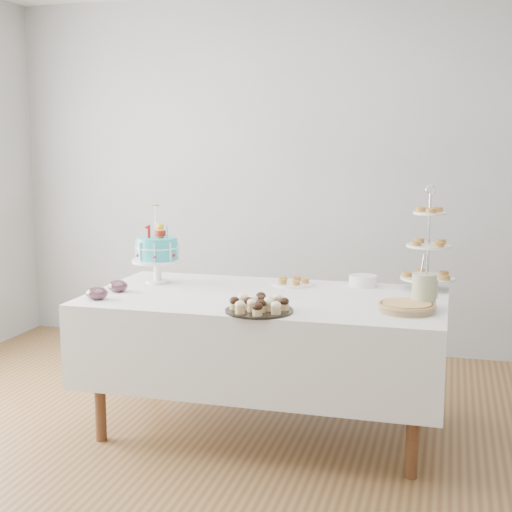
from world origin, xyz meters
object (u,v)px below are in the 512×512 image
(table, at_px, (266,336))
(cupcake_tray, at_px, (259,304))
(birthday_cake, at_px, (157,262))
(jam_bowl_a, at_px, (97,293))
(pastry_plate, at_px, (293,282))
(plate_stack, at_px, (363,281))
(utensil_pitcher, at_px, (424,290))
(jam_bowl_b, at_px, (118,286))
(tiered_stand, at_px, (429,246))
(pie, at_px, (407,307))

(table, relative_size, cupcake_tray, 5.70)
(birthday_cake, relative_size, jam_bowl_a, 3.96)
(pastry_plate, bearing_deg, cupcake_tray, -90.97)
(table, xyz_separation_m, plate_stack, (0.48, 0.40, 0.26))
(jam_bowl_a, bearing_deg, utensil_pitcher, 8.23)
(birthday_cake, bearing_deg, jam_bowl_b, -126.93)
(jam_bowl_a, bearing_deg, jam_bowl_b, 85.25)
(birthday_cake, distance_m, tiered_stand, 1.57)
(table, distance_m, jam_bowl_a, 0.94)
(birthday_cake, xyz_separation_m, pastry_plate, (0.78, 0.15, -0.11))
(pie, distance_m, jam_bowl_a, 1.61)
(birthday_cake, xyz_separation_m, cupcake_tray, (0.77, -0.55, -0.09))
(tiered_stand, bearing_deg, cupcake_tray, -134.96)
(utensil_pitcher, bearing_deg, table, -175.24)
(birthday_cake, xyz_separation_m, tiered_stand, (1.55, 0.23, 0.12))
(jam_bowl_b, bearing_deg, table, 8.55)
(pie, bearing_deg, plate_stack, 116.31)
(plate_stack, height_order, pastry_plate, plate_stack)
(table, distance_m, birthday_cake, 0.81)
(table, bearing_deg, birthday_cake, 166.20)
(table, relative_size, jam_bowl_a, 16.48)
(utensil_pitcher, bearing_deg, plate_stack, 137.41)
(cupcake_tray, bearing_deg, jam_bowl_b, 164.09)
(table, height_order, utensil_pitcher, utensil_pitcher)
(pie, xyz_separation_m, jam_bowl_b, (-1.58, 0.06, 0.01))
(pie, xyz_separation_m, utensil_pitcher, (0.08, 0.09, 0.07))
(tiered_stand, height_order, pastry_plate, tiered_stand)
(table, relative_size, jam_bowl_b, 17.06)
(birthday_cake, distance_m, jam_bowl_b, 0.33)
(pastry_plate, relative_size, utensil_pitcher, 0.92)
(table, xyz_separation_m, cupcake_tray, (0.07, -0.38, 0.26))
(table, distance_m, pastry_plate, 0.42)
(pastry_plate, distance_m, jam_bowl_a, 1.13)
(tiered_stand, height_order, jam_bowl_b, tiered_stand)
(pie, bearing_deg, pastry_plate, 143.48)
(jam_bowl_b, bearing_deg, birthday_cake, 69.30)
(birthday_cake, height_order, utensil_pitcher, birthday_cake)
(birthday_cake, distance_m, jam_bowl_a, 0.53)
(tiered_stand, distance_m, jam_bowl_b, 1.75)
(pie, distance_m, tiered_stand, 0.63)
(pie, distance_m, pastry_plate, 0.85)
(table, relative_size, tiered_stand, 3.25)
(pie, xyz_separation_m, tiered_stand, (0.08, 0.58, 0.22))
(utensil_pitcher, bearing_deg, cupcake_tray, -148.89)
(cupcake_tray, distance_m, tiered_stand, 1.12)
(pastry_plate, relative_size, jam_bowl_a, 2.13)
(pastry_plate, xyz_separation_m, jam_bowl_a, (-0.91, -0.66, 0.02))
(birthday_cake, distance_m, utensil_pitcher, 1.57)
(tiered_stand, xyz_separation_m, plate_stack, (-0.36, 0.00, -0.22))
(table, xyz_separation_m, birthday_cake, (-0.71, 0.17, 0.35))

